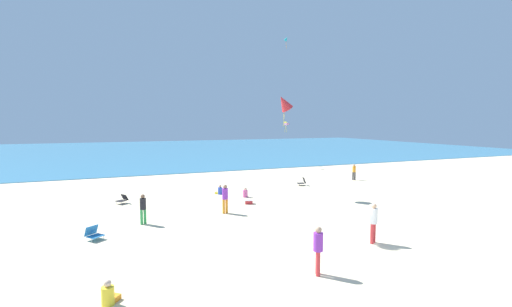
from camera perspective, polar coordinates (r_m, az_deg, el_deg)
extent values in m
plane|color=beige|center=(23.30, -1.00, -7.24)|extent=(120.00, 120.00, 0.00)
cube|color=teal|center=(64.74, -15.05, 0.51)|extent=(120.00, 60.00, 0.05)
cube|color=black|center=(23.27, -20.84, -7.11)|extent=(0.70, 0.70, 0.03)
cube|color=black|center=(23.39, -20.32, -6.58)|extent=(0.47, 0.54, 0.37)
cylinder|color=#B7B7BC|center=(23.01, -20.77, -7.49)|extent=(0.02, 0.02, 0.19)
cylinder|color=#B7B7BC|center=(23.41, -21.49, -7.30)|extent=(0.02, 0.02, 0.19)
cube|color=black|center=(28.19, 7.17, -4.75)|extent=(0.64, 0.62, 0.03)
cube|color=black|center=(28.22, 7.74, -4.28)|extent=(0.32, 0.53, 0.47)
cylinder|color=#B7B7BC|center=(27.93, 6.98, -5.03)|extent=(0.02, 0.02, 0.18)
cylinder|color=#B7B7BC|center=(28.41, 6.74, -4.86)|extent=(0.02, 0.02, 0.18)
cube|color=#2370B2|center=(16.77, -24.33, -11.97)|extent=(0.76, 0.74, 0.03)
cube|color=#2370B2|center=(16.91, -24.90, -11.12)|extent=(0.57, 0.51, 0.42)
cylinder|color=#B7B7BC|center=(16.85, -23.21, -12.17)|extent=(0.02, 0.02, 0.18)
cylinder|color=#B7B7BC|center=(16.52, -24.83, -12.58)|extent=(0.02, 0.02, 0.18)
cube|color=red|center=(21.84, -1.15, -7.80)|extent=(0.54, 0.48, 0.21)
cube|color=white|center=(21.81, -1.15, -7.48)|extent=(0.56, 0.49, 0.04)
cylinder|color=red|center=(15.79, 18.38, -11.96)|extent=(0.14, 0.14, 0.83)
cylinder|color=red|center=(15.62, 18.12, -12.14)|extent=(0.14, 0.14, 0.83)
cylinder|color=white|center=(15.51, 18.32, -9.49)|extent=(0.45, 0.45, 0.62)
sphere|color=tan|center=(15.41, 18.36, -8.00)|extent=(0.23, 0.23, 0.23)
cylinder|color=black|center=(31.68, 15.57, -3.51)|extent=(0.12, 0.12, 0.69)
cylinder|color=black|center=(31.68, 15.29, -3.50)|extent=(0.12, 0.12, 0.69)
cylinder|color=orange|center=(31.60, 15.46, -2.43)|extent=(0.39, 0.39, 0.52)
sphere|color=tan|center=(31.55, 15.47, -1.81)|extent=(0.19, 0.19, 0.19)
cylinder|color=blue|center=(24.75, -5.78, -5.98)|extent=(0.44, 0.44, 0.47)
sphere|color=tan|center=(24.69, -5.79, -5.25)|extent=(0.19, 0.19, 0.19)
cube|color=yellow|center=(24.88, -6.15, -6.32)|extent=(0.41, 0.42, 0.14)
cylinder|color=red|center=(12.17, 9.92, -17.05)|extent=(0.14, 0.14, 0.80)
cylinder|color=red|center=(12.33, 9.85, -16.73)|extent=(0.14, 0.14, 0.80)
cylinder|color=purple|center=(12.01, 9.94, -13.78)|extent=(0.43, 0.43, 0.60)
sphere|color=tan|center=(11.88, 9.97, -11.95)|extent=(0.22, 0.22, 0.22)
cylinder|color=orange|center=(19.68, -4.73, -8.39)|extent=(0.14, 0.14, 0.79)
cylinder|color=orange|center=(19.61, -5.20, -8.44)|extent=(0.14, 0.14, 0.79)
cylinder|color=purple|center=(19.50, -4.98, -6.45)|extent=(0.35, 0.35, 0.59)
sphere|color=#A87A5B|center=(19.42, -4.99, -5.31)|extent=(0.22, 0.22, 0.22)
cylinder|color=green|center=(18.42, -17.37, -9.63)|extent=(0.13, 0.13, 0.74)
cylinder|color=green|center=(18.38, -17.88, -9.67)|extent=(0.13, 0.13, 0.74)
cylinder|color=black|center=(18.25, -17.68, -7.69)|extent=(0.34, 0.34, 0.55)
sphere|color=#846047|center=(18.17, -17.71, -6.56)|extent=(0.20, 0.20, 0.20)
cylinder|color=#D8599E|center=(23.68, -1.73, -6.45)|extent=(0.40, 0.40, 0.48)
sphere|color=beige|center=(23.62, -1.73, -5.68)|extent=(0.19, 0.19, 0.19)
cube|color=red|center=(23.90, -1.73, -6.76)|extent=(0.35, 0.41, 0.14)
cylinder|color=yellow|center=(11.15, -22.66, -20.31)|extent=(0.48, 0.48, 0.52)
sphere|color=beige|center=(11.00, -22.73, -18.65)|extent=(0.21, 0.21, 0.21)
cube|color=orange|center=(11.37, -21.93, -20.79)|extent=(0.44, 0.46, 0.15)
cone|color=red|center=(23.80, 4.52, 8.11)|extent=(1.25, 0.86, 1.26)
cylinder|color=yellow|center=(23.76, 4.51, 5.73)|extent=(0.05, 0.03, 1.17)
cone|color=#1EADAD|center=(46.07, 4.87, 17.86)|extent=(0.65, 0.51, 0.61)
cylinder|color=orange|center=(45.92, 4.86, 17.00)|extent=(0.11, 0.05, 1.03)
pyramid|color=pink|center=(41.64, 4.94, 4.82)|extent=(0.74, 0.70, 0.41)
cylinder|color=yellow|center=(41.71, 4.94, 3.81)|extent=(0.09, 0.12, 0.72)
pyramid|color=yellow|center=(38.94, 4.70, 5.05)|extent=(0.55, 0.50, 0.23)
cylinder|color=yellow|center=(38.93, 4.72, 4.01)|extent=(0.11, 0.18, 0.80)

